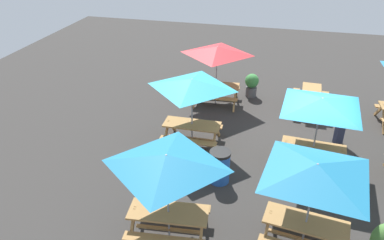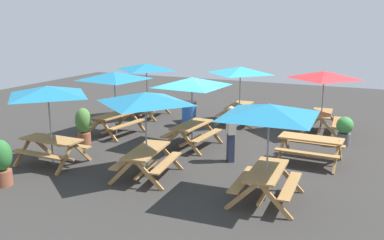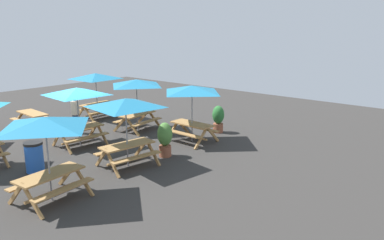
{
  "view_description": "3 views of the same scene",
  "coord_description": "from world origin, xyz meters",
  "px_view_note": "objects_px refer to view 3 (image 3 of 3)",
  "views": [
    {
      "loc": [
        -1.12,
        -9.71,
        6.63
      ],
      "look_at": [
        -3.63,
        0.31,
        0.9
      ],
      "focal_mm": 35.0,
      "sensor_mm": 36.0,
      "label": 1
    },
    {
      "loc": [
        12.46,
        5.5,
        4.14
      ],
      "look_at": [
        0.07,
        -0.11,
        0.9
      ],
      "focal_mm": 40.0,
      "sensor_mm": 36.0,
      "label": 2
    },
    {
      "loc": [
        -7.78,
        -12.54,
        4.49
      ],
      "look_at": [
        3.33,
        -3.09,
        0.9
      ],
      "focal_mm": 35.0,
      "sensor_mm": 36.0,
      "label": 3
    }
  ],
  "objects_px": {
    "person_standing": "(76,114)",
    "picnic_table_1": "(77,96)",
    "picnic_table_3": "(126,108)",
    "trash_bin_blue": "(34,157)",
    "potted_plant_2": "(165,138)",
    "picnic_table_7": "(96,79)",
    "potted_plant_1": "(218,118)",
    "picnic_table_4": "(33,117)",
    "picnic_table_8": "(136,86)",
    "picnic_table_5": "(45,129)",
    "picnic_table_0": "(192,93)"
  },
  "relations": [
    {
      "from": "potted_plant_2",
      "to": "picnic_table_3",
      "type": "bearing_deg",
      "value": 170.22
    },
    {
      "from": "picnic_table_1",
      "to": "picnic_table_4",
      "type": "relative_size",
      "value": 1.52
    },
    {
      "from": "potted_plant_2",
      "to": "person_standing",
      "type": "bearing_deg",
      "value": 93.89
    },
    {
      "from": "person_standing",
      "to": "picnic_table_5",
      "type": "bearing_deg",
      "value": -161.93
    },
    {
      "from": "trash_bin_blue",
      "to": "potted_plant_1",
      "type": "xyz_separation_m",
      "value": [
        7.56,
        -1.7,
        0.15
      ]
    },
    {
      "from": "potted_plant_2",
      "to": "trash_bin_blue",
      "type": "bearing_deg",
      "value": 150.13
    },
    {
      "from": "picnic_table_4",
      "to": "picnic_table_0",
      "type": "bearing_deg",
      "value": -152.44
    },
    {
      "from": "potted_plant_1",
      "to": "picnic_table_4",
      "type": "bearing_deg",
      "value": 126.41
    },
    {
      "from": "picnic_table_0",
      "to": "picnic_table_4",
      "type": "height_order",
      "value": "picnic_table_0"
    },
    {
      "from": "picnic_table_1",
      "to": "picnic_table_0",
      "type": "bearing_deg",
      "value": -38.08
    },
    {
      "from": "picnic_table_7",
      "to": "picnic_table_8",
      "type": "distance_m",
      "value": 3.3
    },
    {
      "from": "picnic_table_3",
      "to": "picnic_table_4",
      "type": "distance_m",
      "value": 7.14
    },
    {
      "from": "picnic_table_0",
      "to": "person_standing",
      "type": "relative_size",
      "value": 1.4
    },
    {
      "from": "picnic_table_1",
      "to": "potted_plant_2",
      "type": "distance_m",
      "value": 3.87
    },
    {
      "from": "person_standing",
      "to": "picnic_table_4",
      "type": "bearing_deg",
      "value": 78.13
    },
    {
      "from": "trash_bin_blue",
      "to": "person_standing",
      "type": "distance_m",
      "value": 4.51
    },
    {
      "from": "picnic_table_0",
      "to": "picnic_table_1",
      "type": "xyz_separation_m",
      "value": [
        -3.26,
        2.98,
        0.0
      ]
    },
    {
      "from": "picnic_table_5",
      "to": "potted_plant_1",
      "type": "relative_size",
      "value": 1.95
    },
    {
      "from": "trash_bin_blue",
      "to": "potted_plant_2",
      "type": "distance_m",
      "value": 4.34
    },
    {
      "from": "potted_plant_1",
      "to": "picnic_table_8",
      "type": "bearing_deg",
      "value": 123.91
    },
    {
      "from": "picnic_table_5",
      "to": "picnic_table_8",
      "type": "distance_m",
      "value": 7.27
    },
    {
      "from": "potted_plant_2",
      "to": "picnic_table_8",
      "type": "bearing_deg",
      "value": 62.84
    },
    {
      "from": "picnic_table_4",
      "to": "picnic_table_8",
      "type": "relative_size",
      "value": 0.79
    },
    {
      "from": "picnic_table_0",
      "to": "picnic_table_5",
      "type": "height_order",
      "value": "same"
    },
    {
      "from": "picnic_table_7",
      "to": "trash_bin_blue",
      "type": "xyz_separation_m",
      "value": [
        -5.75,
        -4.61,
        -1.49
      ]
    },
    {
      "from": "picnic_table_1",
      "to": "trash_bin_blue",
      "type": "xyz_separation_m",
      "value": [
        -2.5,
        -1.26,
        -1.49
      ]
    },
    {
      "from": "picnic_table_5",
      "to": "trash_bin_blue",
      "type": "height_order",
      "value": "picnic_table_5"
    },
    {
      "from": "potted_plant_1",
      "to": "picnic_table_5",
      "type": "bearing_deg",
      "value": -175.72
    },
    {
      "from": "picnic_table_5",
      "to": "person_standing",
      "type": "xyz_separation_m",
      "value": [
        4.17,
        5.25,
        -1.1
      ]
    },
    {
      "from": "picnic_table_4",
      "to": "potted_plant_1",
      "type": "height_order",
      "value": "potted_plant_1"
    },
    {
      "from": "picnic_table_7",
      "to": "potted_plant_1",
      "type": "height_order",
      "value": "picnic_table_7"
    },
    {
      "from": "picnic_table_3",
      "to": "potted_plant_2",
      "type": "xyz_separation_m",
      "value": [
        1.51,
        -0.26,
        -1.32
      ]
    },
    {
      "from": "potted_plant_1",
      "to": "person_standing",
      "type": "height_order",
      "value": "person_standing"
    },
    {
      "from": "picnic_table_8",
      "to": "potted_plant_1",
      "type": "bearing_deg",
      "value": -63.85
    },
    {
      "from": "trash_bin_blue",
      "to": "person_standing",
      "type": "relative_size",
      "value": 0.59
    },
    {
      "from": "picnic_table_1",
      "to": "picnic_table_3",
      "type": "distance_m",
      "value": 3.16
    },
    {
      "from": "picnic_table_0",
      "to": "potted_plant_1",
      "type": "relative_size",
      "value": 1.95
    },
    {
      "from": "picnic_table_7",
      "to": "picnic_table_8",
      "type": "bearing_deg",
      "value": -95.77
    },
    {
      "from": "picnic_table_4",
      "to": "picnic_table_8",
      "type": "distance_m",
      "value": 5.02
    },
    {
      "from": "picnic_table_1",
      "to": "potted_plant_2",
      "type": "bearing_deg",
      "value": -65.36
    },
    {
      "from": "picnic_table_5",
      "to": "picnic_table_1",
      "type": "bearing_deg",
      "value": 42.02
    },
    {
      "from": "picnic_table_0",
      "to": "picnic_table_8",
      "type": "bearing_deg",
      "value": 5.01
    },
    {
      "from": "picnic_table_3",
      "to": "trash_bin_blue",
      "type": "relative_size",
      "value": 2.86
    },
    {
      "from": "person_standing",
      "to": "picnic_table_1",
      "type": "bearing_deg",
      "value": -152.3
    },
    {
      "from": "trash_bin_blue",
      "to": "potted_plant_1",
      "type": "height_order",
      "value": "potted_plant_1"
    },
    {
      "from": "trash_bin_blue",
      "to": "picnic_table_5",
      "type": "bearing_deg",
      "value": -107.89
    },
    {
      "from": "picnic_table_3",
      "to": "trash_bin_blue",
      "type": "distance_m",
      "value": 3.3
    },
    {
      "from": "picnic_table_0",
      "to": "picnic_table_8",
      "type": "distance_m",
      "value": 3.04
    },
    {
      "from": "picnic_table_5",
      "to": "picnic_table_7",
      "type": "bearing_deg",
      "value": 41.1
    },
    {
      "from": "picnic_table_5",
      "to": "person_standing",
      "type": "distance_m",
      "value": 6.79
    }
  ]
}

